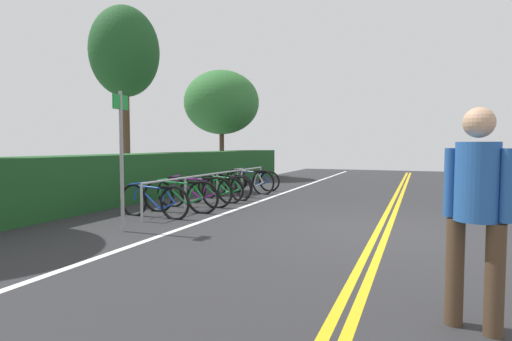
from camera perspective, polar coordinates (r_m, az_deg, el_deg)
ground_plane at (r=7.27m, az=17.06°, el=-8.32°), size 35.46×12.03×0.05m
centre_line_yellow_inner at (r=7.26m, az=17.70°, el=-8.13°), size 31.92×0.10×0.00m
centre_line_yellow_outer at (r=7.27m, az=16.43°, el=-8.09°), size 31.92×0.10×0.00m
bike_lane_stripe_white at (r=8.20m, az=-6.50°, el=-6.66°), size 31.92×0.12×0.00m
bike_rack at (r=10.72m, az=-5.38°, el=-1.21°), size 6.30×0.05×0.74m
bicycle_0 at (r=8.51m, az=-13.96°, el=-4.12°), size 0.46×1.72×0.71m
bicycle_1 at (r=9.01m, az=-10.43°, el=-3.53°), size 0.46×1.76×0.75m
bicycle_2 at (r=9.73m, az=-8.51°, el=-2.93°), size 0.52×1.82×0.77m
bicycle_3 at (r=10.40m, az=-6.15°, el=-2.71°), size 0.61×1.58×0.70m
bicycle_4 at (r=11.04m, az=-4.46°, el=-2.33°), size 0.46×1.73×0.70m
bicycle_5 at (r=11.76m, az=-3.49°, el=-2.02°), size 0.65×1.58×0.68m
bicycle_6 at (r=12.37m, az=-0.95°, el=-1.52°), size 0.47×1.72×0.77m
bicycle_7 at (r=13.15m, az=-0.34°, el=-1.40°), size 0.46×1.72×0.69m
pedestrian at (r=3.60m, az=28.20°, el=-3.97°), size 0.32×0.46×1.74m
sign_post_near at (r=7.19m, az=-18.14°, el=2.98°), size 0.36×0.06×2.34m
hedge_backdrop at (r=13.13m, az=-11.05°, el=-0.22°), size 15.25×1.22×1.22m
tree_mid at (r=14.63m, az=-17.74°, el=15.26°), size 2.25×2.25×5.97m
tree_far_right at (r=18.34m, az=-4.79°, el=9.35°), size 3.28×3.28×4.71m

